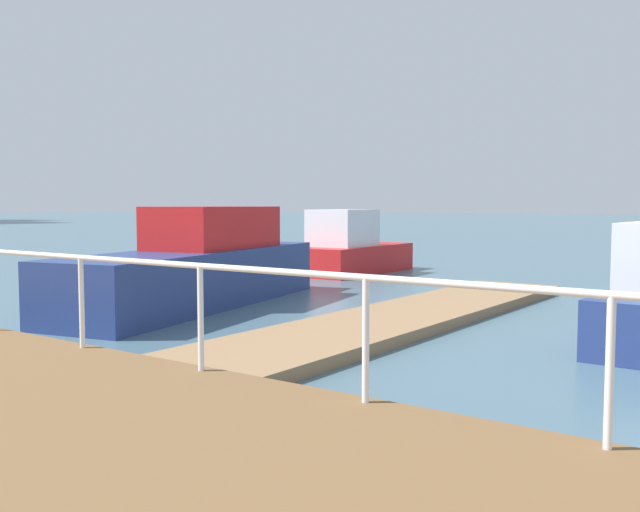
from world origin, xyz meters
name	(u,v)px	position (x,y,z in m)	size (l,w,h in m)	color
floating_dock	(397,319)	(2.40, 8.75, 0.09)	(11.81, 2.00, 0.18)	#93704C
boardwalk_railing	(33,270)	(-3.15, 10.74, 1.26)	(0.06, 28.97, 1.08)	white
moored_boat_2	(199,267)	(2.10, 13.22, 0.79)	(7.49, 3.45, 2.02)	navy
moored_boat_3	(350,250)	(9.61, 14.43, 0.71)	(4.51, 2.02, 1.92)	red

